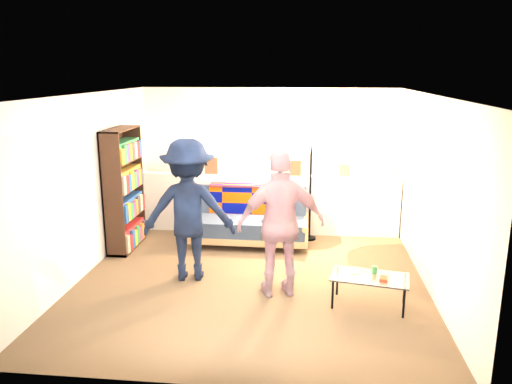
{
  "coord_description": "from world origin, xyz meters",
  "views": [
    {
      "loc": [
        0.71,
        -6.28,
        2.7
      ],
      "look_at": [
        0.0,
        0.4,
        1.05
      ],
      "focal_mm": 35.0,
      "sensor_mm": 36.0,
      "label": 1
    }
  ],
  "objects_px": {
    "coffee_table": "(370,278)",
    "person_right": "(281,224)",
    "bookshelf": "(124,193)",
    "floor_lamp": "(312,169)",
    "futon_sofa": "(252,221)",
    "person_left": "(189,210)"
  },
  "relations": [
    {
      "from": "bookshelf",
      "to": "floor_lamp",
      "type": "distance_m",
      "value": 2.95
    },
    {
      "from": "coffee_table",
      "to": "person_left",
      "type": "bearing_deg",
      "value": 165.31
    },
    {
      "from": "bookshelf",
      "to": "person_right",
      "type": "height_order",
      "value": "bookshelf"
    },
    {
      "from": "floor_lamp",
      "to": "person_left",
      "type": "xyz_separation_m",
      "value": [
        -1.59,
        -1.74,
        -0.23
      ]
    },
    {
      "from": "floor_lamp",
      "to": "person_right",
      "type": "height_order",
      "value": "person_right"
    },
    {
      "from": "coffee_table",
      "to": "person_right",
      "type": "height_order",
      "value": "person_right"
    },
    {
      "from": "person_left",
      "to": "person_right",
      "type": "bearing_deg",
      "value": 154.36
    },
    {
      "from": "person_left",
      "to": "coffee_table",
      "type": "bearing_deg",
      "value": 157.13
    },
    {
      "from": "coffee_table",
      "to": "person_left",
      "type": "height_order",
      "value": "person_left"
    },
    {
      "from": "person_right",
      "to": "floor_lamp",
      "type": "bearing_deg",
      "value": -114.45
    },
    {
      "from": "person_left",
      "to": "person_right",
      "type": "relative_size",
      "value": 1.03
    },
    {
      "from": "floor_lamp",
      "to": "person_right",
      "type": "relative_size",
      "value": 0.91
    },
    {
      "from": "bookshelf",
      "to": "person_right",
      "type": "bearing_deg",
      "value": -29.81
    },
    {
      "from": "bookshelf",
      "to": "person_left",
      "type": "height_order",
      "value": "person_left"
    },
    {
      "from": "coffee_table",
      "to": "person_right",
      "type": "xyz_separation_m",
      "value": [
        -1.06,
        0.21,
        0.56
      ]
    },
    {
      "from": "futon_sofa",
      "to": "person_right",
      "type": "bearing_deg",
      "value": -72.76
    },
    {
      "from": "floor_lamp",
      "to": "coffee_table",
      "type": "bearing_deg",
      "value": -73.56
    },
    {
      "from": "person_right",
      "to": "futon_sofa",
      "type": "bearing_deg",
      "value": -87.42
    },
    {
      "from": "coffee_table",
      "to": "bookshelf",
      "type": "bearing_deg",
      "value": 155.2
    },
    {
      "from": "bookshelf",
      "to": "coffee_table",
      "type": "bearing_deg",
      "value": -24.8
    },
    {
      "from": "futon_sofa",
      "to": "person_left",
      "type": "relative_size",
      "value": 1.0
    },
    {
      "from": "futon_sofa",
      "to": "person_left",
      "type": "xyz_separation_m",
      "value": [
        -0.65,
        -1.45,
        0.56
      ]
    }
  ]
}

